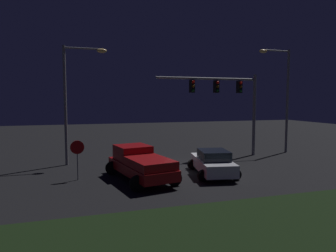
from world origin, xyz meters
name	(u,v)px	position (x,y,z in m)	size (l,w,h in m)	color
ground_plane	(184,167)	(0.00, 0.00, 0.00)	(80.00, 80.00, 0.00)	black
grass_median	(277,222)	(0.00, -9.72, 0.05)	(25.52, 5.03, 0.10)	black
pickup_truck	(140,162)	(-3.46, -2.14, 1.00)	(3.60, 5.69, 1.80)	maroon
car_sedan	(213,162)	(0.94, -2.38, 0.74)	(2.99, 4.65, 1.51)	silver
traffic_signal_gantry	(227,95)	(4.55, 2.69, 4.90)	(8.32, 0.56, 6.50)	slate
street_lamp_left	(74,90)	(-6.87, 3.10, 5.15)	(2.95, 0.44, 8.12)	slate
street_lamp_right	(282,88)	(9.82, 3.04, 5.45)	(2.94, 0.44, 8.68)	slate
stop_sign	(77,152)	(-6.80, -1.29, 1.56)	(0.76, 0.08, 2.23)	slate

